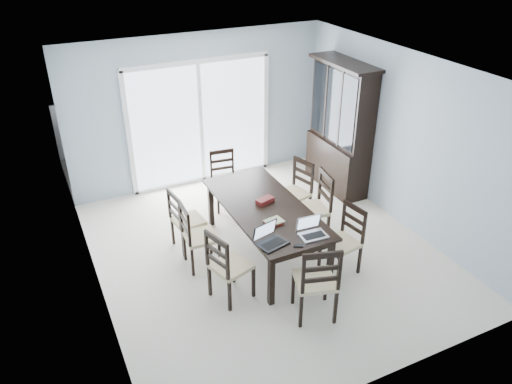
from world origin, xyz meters
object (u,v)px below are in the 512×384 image
Objects in this scene: chair_left_mid at (193,230)px; cell_phone at (298,246)px; chair_right_far at (298,184)px; laptop_dark at (273,240)px; hot_tub at (159,142)px; laptop_silver at (313,232)px; china_hutch at (340,129)px; dining_table at (265,211)px; chair_end_far at (224,173)px; chair_end_near at (318,276)px; chair_right_mid at (318,199)px; chair_left_far at (182,214)px; chair_left_near at (225,260)px; game_box at (265,200)px; chair_right_near at (347,233)px.

chair_left_mid is 9.48× the size of cell_phone.
laptop_dark is at bearing 125.44° from chair_right_far.
hot_tub is at bearing 121.41° from cell_phone.
chair_right_far is 1.66m from laptop_silver.
china_hutch is at bearing 72.78° from cell_phone.
dining_table is 2.05× the size of chair_end_far.
chair_end_near reaches higher than dining_table.
laptop_dark reaches higher than cell_phone.
cell_phone is at bearing 134.92° from chair_right_far.
cell_phone is at bearing -132.86° from china_hutch.
hot_tub is at bearing 112.07° from chair_end_near.
chair_right_far is 1.86m from cell_phone.
laptop_dark is 0.31m from cell_phone.
hot_tub is (-1.37, 3.42, -0.17)m from chair_right_mid.
chair_end_far is (1.01, 0.93, 0.00)m from chair_left_far.
chair_right_far is at bearing 82.71° from chair_end_near.
hot_tub reaches higher than cell_phone.
chair_left_near is 0.95× the size of chair_right_mid.
hot_tub is (-0.72, 4.35, -0.35)m from laptop_silver.
chair_end_far reaches higher than chair_left_far.
game_box is (-1.98, -1.15, -0.29)m from china_hutch.
chair_right_far is 1.88m from laptop_dark.
chair_right_mid is (1.74, 0.71, 0.03)m from chair_left_near.
chair_left_mid is 0.53× the size of hot_tub.
china_hutch is at bearing 31.71° from dining_table.
laptop_silver is at bearing 141.29° from chair_right_far.
chair_end_far is at bearing 113.92° from cell_phone.
chair_right_near is 4.44× the size of game_box.
chair_left_mid reaches higher than laptop_silver.
laptop_silver is 0.29m from cell_phone.
hot_tub is at bearing 10.64° from chair_right_far.
chair_right_far is (0.86, 0.61, -0.08)m from dining_table.
hot_tub is (-1.37, 2.84, -0.13)m from chair_right_far.
game_box is (0.11, 1.56, 0.14)m from chair_end_near.
dining_table is 5.48× the size of laptop_dark.
chair_right_far is at bearing 109.56° from chair_left_near.
game_box is (0.36, 0.93, -0.03)m from laptop_dark.
chair_right_near is 4.45m from hot_tub.
chair_right_far is 3.25× the size of laptop_silver.
chair_end_near reaches higher than chair_left_near.
chair_left_far is 1.86m from chair_right_far.
chair_left_near reaches higher than dining_table.
cell_phone is (-0.92, -1.03, 0.12)m from chair_right_mid.
chair_right_near is at bearing 54.56° from chair_end_near.
chair_right_near is at bearing -121.08° from china_hutch.
chair_left_mid is 1.92m from chair_right_far.
chair_left_near reaches higher than chair_right_far.
cell_phone is at bearing 52.21° from chair_left_near.
chair_left_near reaches higher than chair_end_far.
chair_left_far is at bearing 149.79° from dining_table.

